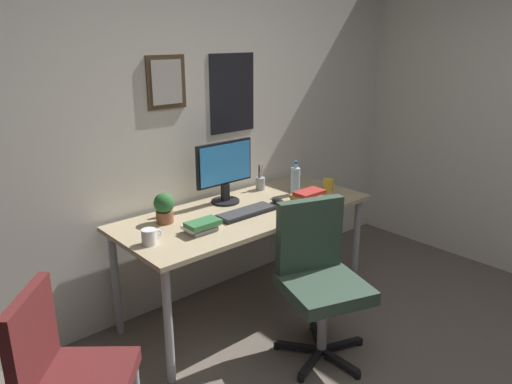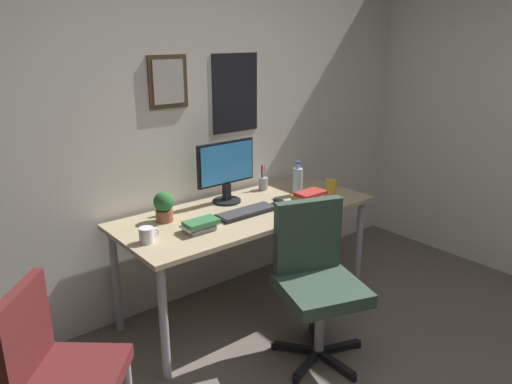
% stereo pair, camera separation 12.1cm
% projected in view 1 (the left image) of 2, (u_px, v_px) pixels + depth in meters
% --- Properties ---
extents(wall_back, '(4.40, 0.10, 2.60)m').
position_uv_depth(wall_back, '(189.00, 122.00, 3.38)').
color(wall_back, silver).
rests_on(wall_back, ground_plane).
extents(desk, '(1.78, 0.75, 0.75)m').
position_uv_depth(desk, '(246.00, 220.00, 3.33)').
color(desk, tan).
rests_on(desk, ground_plane).
extents(office_chair, '(0.59, 0.60, 0.95)m').
position_uv_depth(office_chair, '(318.00, 272.00, 2.92)').
color(office_chair, '#334738').
rests_on(office_chair, ground_plane).
extents(side_chair, '(0.59, 0.59, 0.88)m').
position_uv_depth(side_chair, '(65.00, 371.00, 2.10)').
color(side_chair, '#591E1E').
rests_on(side_chair, ground_plane).
extents(monitor, '(0.46, 0.20, 0.43)m').
position_uv_depth(monitor, '(225.00, 169.00, 3.38)').
color(monitor, black).
rests_on(monitor, desk).
extents(keyboard, '(0.43, 0.15, 0.03)m').
position_uv_depth(keyboard, '(246.00, 212.00, 3.22)').
color(keyboard, black).
rests_on(keyboard, desk).
extents(computer_mouse, '(0.06, 0.11, 0.04)m').
position_uv_depth(computer_mouse, '(278.00, 201.00, 3.42)').
color(computer_mouse, black).
rests_on(computer_mouse, desk).
extents(water_bottle, '(0.07, 0.07, 0.25)m').
position_uv_depth(water_bottle, '(295.00, 180.00, 3.59)').
color(water_bottle, silver).
rests_on(water_bottle, desk).
extents(coffee_mug_near, '(0.12, 0.08, 0.10)m').
position_uv_depth(coffee_mug_near, '(328.00, 185.00, 3.66)').
color(coffee_mug_near, yellow).
rests_on(coffee_mug_near, desk).
extents(coffee_mug_far, '(0.12, 0.09, 0.09)m').
position_uv_depth(coffee_mug_far, '(149.00, 237.00, 2.75)').
color(coffee_mug_far, white).
rests_on(coffee_mug_far, desk).
extents(potted_plant, '(0.13, 0.13, 0.20)m').
position_uv_depth(potted_plant, '(164.00, 207.00, 3.05)').
color(potted_plant, brown).
rests_on(potted_plant, desk).
extents(pen_cup, '(0.07, 0.07, 0.20)m').
position_uv_depth(pen_cup, '(260.00, 183.00, 3.71)').
color(pen_cup, '#9EA0A5').
rests_on(pen_cup, desk).
extents(book_stack_left, '(0.22, 0.14, 0.07)m').
position_uv_depth(book_stack_left, '(202.00, 226.00, 2.93)').
color(book_stack_left, gray).
rests_on(book_stack_left, desk).
extents(book_stack_right, '(0.21, 0.16, 0.10)m').
position_uv_depth(book_stack_right, '(307.00, 198.00, 3.38)').
color(book_stack_right, black).
rests_on(book_stack_right, desk).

